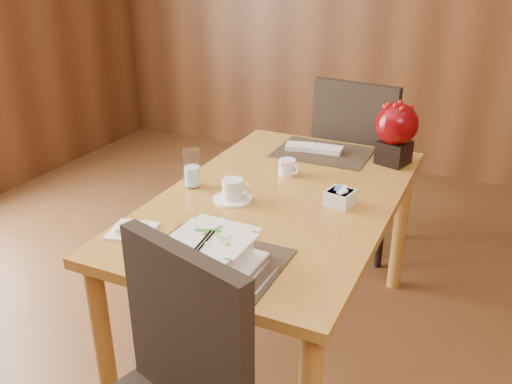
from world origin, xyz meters
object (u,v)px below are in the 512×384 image
at_px(water_glass, 192,168).
at_px(berry_decor, 396,130).
at_px(coffee_cup, 233,191).
at_px(creamer_jug, 287,167).
at_px(bread_plate, 132,231).
at_px(sugar_caddy, 340,198).
at_px(dining_table, 279,217).
at_px(far_chair, 360,158).
at_px(soup_setting, 212,252).

relative_size(water_glass, berry_decor, 0.57).
height_order(coffee_cup, creamer_jug, coffee_cup).
height_order(coffee_cup, bread_plate, coffee_cup).
bearing_deg(creamer_jug, sugar_caddy, -11.68).
xyz_separation_m(creamer_jug, sugar_caddy, (0.30, -0.20, -0.01)).
xyz_separation_m(water_glass, creamer_jug, (0.31, 0.29, -0.05)).
xyz_separation_m(dining_table, creamer_jug, (-0.06, 0.22, 0.13)).
xyz_separation_m(creamer_jug, bread_plate, (-0.30, -0.73, -0.03)).
distance_m(dining_table, creamer_jug, 0.26).
bearing_deg(dining_table, bread_plate, -124.76).
xyz_separation_m(water_glass, bread_plate, (0.02, -0.44, -0.08)).
bearing_deg(coffee_cup, dining_table, 38.38).
xyz_separation_m(dining_table, water_glass, (-0.37, -0.07, 0.18)).
relative_size(coffee_cup, berry_decor, 0.55).
distance_m(coffee_cup, far_chair, 1.14).
distance_m(coffee_cup, berry_decor, 0.84).
bearing_deg(creamer_jug, berry_decor, 61.71).
xyz_separation_m(sugar_caddy, bread_plate, (-0.60, -0.53, -0.02)).
height_order(creamer_jug, far_chair, far_chair).
relative_size(creamer_jug, berry_decor, 0.34).
bearing_deg(bread_plate, dining_table, 55.24).
xyz_separation_m(soup_setting, far_chair, (0.07, 1.56, -0.22)).
distance_m(water_glass, bread_plate, 0.45).
xyz_separation_m(sugar_caddy, far_chair, (-0.16, 0.96, -0.19)).
xyz_separation_m(coffee_cup, sugar_caddy, (0.40, 0.14, -0.01)).
xyz_separation_m(coffee_cup, creamer_jug, (0.10, 0.34, -0.00)).
bearing_deg(bread_plate, soup_setting, -12.26).
xyz_separation_m(creamer_jug, far_chair, (0.14, 0.76, -0.20)).
bearing_deg(creamer_jug, far_chair, 101.05).
bearing_deg(bread_plate, coffee_cup, 62.66).
distance_m(coffee_cup, bread_plate, 0.44).
xyz_separation_m(berry_decor, bread_plate, (-0.69, -1.06, -0.16)).
bearing_deg(creamer_jug, bread_plate, -90.49).
xyz_separation_m(coffee_cup, water_glass, (-0.22, 0.05, 0.04)).
distance_m(soup_setting, bread_plate, 0.38).
distance_m(soup_setting, water_glass, 0.65).
bearing_deg(creamer_jug, water_glass, -115.73).
relative_size(creamer_jug, far_chair, 0.09).
xyz_separation_m(soup_setting, creamer_jug, (-0.07, 0.81, -0.02)).
distance_m(creamer_jug, far_chair, 0.79).
relative_size(coffee_cup, far_chair, 0.15).
relative_size(soup_setting, creamer_jug, 2.84).
distance_m(soup_setting, coffee_cup, 0.50).
relative_size(soup_setting, far_chair, 0.26).
relative_size(berry_decor, bread_plate, 1.89).
xyz_separation_m(dining_table, coffee_cup, (-0.15, -0.12, 0.14)).
bearing_deg(sugar_caddy, water_glass, -171.81).
bearing_deg(soup_setting, bread_plate, 169.30).
xyz_separation_m(sugar_caddy, berry_decor, (0.09, 0.53, 0.13)).
height_order(creamer_jug, sugar_caddy, creamer_jug).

